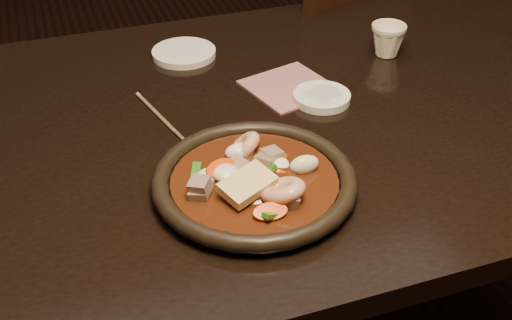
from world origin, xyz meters
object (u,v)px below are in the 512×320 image
object	(u,v)px
chair	(322,62)
tea_cup	(388,39)
plate	(254,182)
table	(311,139)

from	to	relation	value
chair	tea_cup	bearing A→B (deg)	57.05
plate	tea_cup	world-z (taller)	tea_cup
chair	tea_cup	size ratio (longest dim) A/B	13.07
tea_cup	chair	bearing A→B (deg)	80.91
chair	plate	bearing A→B (deg)	35.03
plate	chair	bearing A→B (deg)	58.90
chair	plate	distance (m)	0.96
chair	tea_cup	world-z (taller)	chair
table	tea_cup	world-z (taller)	tea_cup
table	chair	size ratio (longest dim) A/B	1.71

